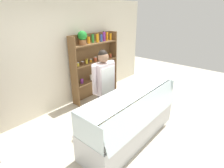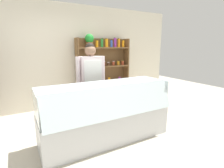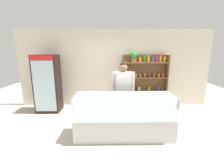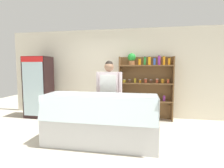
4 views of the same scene
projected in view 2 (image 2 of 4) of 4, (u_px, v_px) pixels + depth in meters
name	position (u px, v px, depth m)	size (l,w,h in m)	color
ground_plane	(97.00, 138.00, 3.14)	(12.00, 12.00, 0.00)	beige
back_wall	(64.00, 57.00, 4.63)	(6.80, 0.10, 2.70)	silver
shelving_unit	(102.00, 65.00, 4.95)	(1.55, 0.29, 1.94)	brown
deli_display_case	(106.00, 122.00, 3.06)	(2.23, 0.77, 1.01)	silver
shop_clerk	(91.00, 77.00, 3.56)	(0.62, 0.25, 1.69)	#2D2D38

